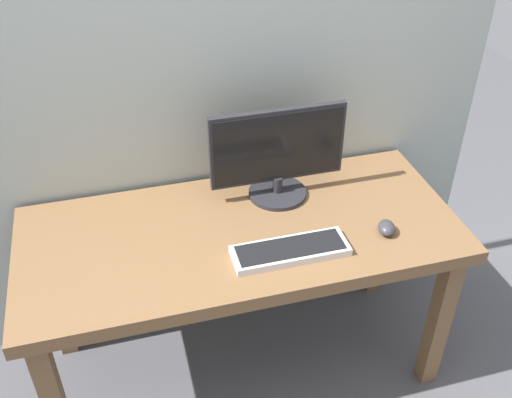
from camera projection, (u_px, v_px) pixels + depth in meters
ground_plane at (243, 361)px, 2.51m from camera, size 6.00×6.00×0.00m
desk at (241, 248)px, 2.13m from camera, size 1.55×0.68×0.72m
monitor at (278, 154)px, 2.15m from camera, size 0.50×0.22×0.35m
keyboard_primary at (290, 251)px, 1.97m from camera, size 0.39×0.13×0.03m
mouse at (386, 228)px, 2.05m from camera, size 0.08×0.09×0.04m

